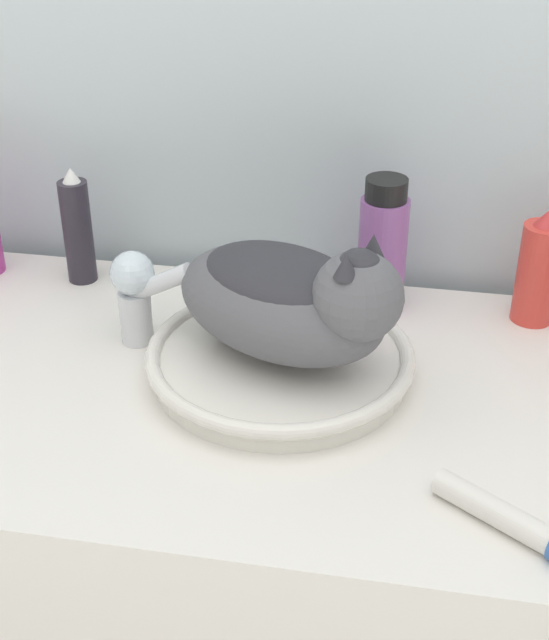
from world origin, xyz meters
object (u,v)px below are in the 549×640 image
(cream_tube, at_px, (503,516))
(mouthwash_bottle, at_px, (382,247))
(cat, at_px, (288,296))
(faucet, at_px, (138,290))
(spray_bottle_trigger, at_px, (539,271))
(hairspray_can_black, at_px, (77,229))

(cream_tube, bearing_deg, mouthwash_bottle, 110.18)
(mouthwash_bottle, bearing_deg, cat, -115.43)
(faucet, xyz_separation_m, spray_bottle_trigger, (0.53, 0.16, -0.00))
(faucet, height_order, spray_bottle_trigger, spray_bottle_trigger)
(hairspray_can_black, distance_m, cream_tube, 0.76)
(mouthwash_bottle, distance_m, hairspray_can_black, 0.46)
(cat, distance_m, spray_bottle_trigger, 0.39)
(cat, distance_m, hairspray_can_black, 0.42)
(cat, relative_size, spray_bottle_trigger, 2.13)
(mouthwash_bottle, height_order, cream_tube, mouthwash_bottle)
(faucet, bearing_deg, spray_bottle_trigger, 29.89)
(faucet, xyz_separation_m, cream_tube, (0.47, -0.28, -0.07))
(cat, bearing_deg, hairspray_can_black, 174.43)
(cream_tube, bearing_deg, hairspray_can_black, 144.66)
(faucet, distance_m, cream_tube, 0.55)
(spray_bottle_trigger, bearing_deg, cream_tube, -97.33)
(cream_tube, bearing_deg, spray_bottle_trigger, 82.67)
(cat, bearing_deg, mouthwash_bottle, 89.58)
(mouthwash_bottle, bearing_deg, spray_bottle_trigger, 0.00)
(cat, xyz_separation_m, cream_tube, (0.26, -0.23, -0.11))
(spray_bottle_trigger, xyz_separation_m, hairspray_can_black, (-0.68, 0.00, 0.01))
(hairspray_can_black, relative_size, cream_tube, 1.25)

